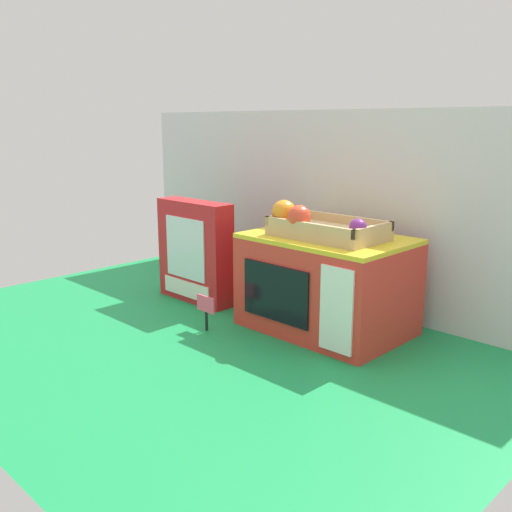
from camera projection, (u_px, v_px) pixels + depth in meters
ground_plane at (258, 316)px, 1.70m from camera, size 1.70×1.70×0.00m
display_back_panel at (319, 207)px, 1.83m from camera, size 1.61×0.03×0.60m
toy_microwave at (326, 283)px, 1.57m from camera, size 0.43×0.31×0.26m
food_groups_crate at (320, 227)px, 1.52m from camera, size 0.30×0.18×0.09m
cookie_set_box at (195, 252)px, 1.82m from camera, size 0.29×0.08×0.32m
price_sign at (206, 308)px, 1.57m from camera, size 0.07×0.01×0.10m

